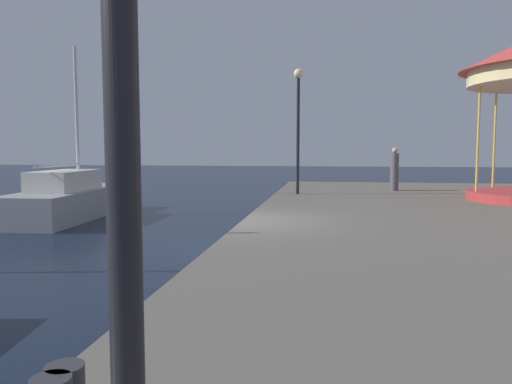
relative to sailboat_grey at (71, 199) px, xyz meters
name	(u,v)px	position (x,y,z in m)	size (l,w,h in m)	color
ground_plane	(242,253)	(7.28, -5.05, -0.69)	(120.00, 120.00, 0.00)	black
sailboat_grey	(71,199)	(0.00, 0.00, 0.00)	(2.41, 6.86, 6.32)	gray
lamp_post_mid_promenade	(298,110)	(8.16, 2.09, 3.30)	(0.36, 0.36, 4.72)	black
person_near_carousel	(394,170)	(12.03, 4.26, 0.95)	(0.34, 0.34, 1.78)	#514C56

